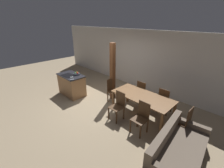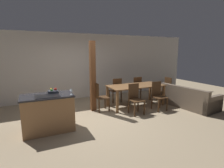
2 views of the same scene
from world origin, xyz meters
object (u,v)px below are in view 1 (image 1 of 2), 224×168
kitchen_island (72,85)px  dining_chair_head_end (113,90)px  wine_glass_near (71,77)px  dining_chair_far_left (142,92)px  timber_post (113,73)px  wine_glass_middle (73,77)px  dining_chair_near_right (141,117)px  dining_chair_near_left (118,105)px  couch (178,151)px  dining_chair_foot_end (184,121)px  dining_table (142,98)px  fruit_bowl (77,74)px  dining_chair_far_right (164,100)px

kitchen_island → dining_chair_head_end: size_ratio=1.28×
wine_glass_near → dining_chair_far_left: (2.10, 1.82, -0.54)m
timber_post → wine_glass_middle: bearing=-128.7°
dining_chair_head_end → dining_chair_near_right: bearing=-110.5°
dining_chair_near_left → couch: size_ratio=0.48×
wine_glass_near → dining_chair_foot_end: (3.95, 1.13, -0.54)m
dining_chair_head_end → timber_post: timber_post is taller
dining_chair_far_left → wine_glass_near: bearing=40.9°
dining_chair_near_left → couch: (2.12, -0.21, -0.23)m
wine_glass_near → dining_chair_far_left: bearing=40.9°
dining_table → couch: bearing=-28.5°
fruit_bowl → wine_glass_near: 0.62m
dining_chair_near_left → timber_post: size_ratio=0.42×
dining_chair_head_end → wine_glass_middle: bearing=132.2°
timber_post → dining_table: bearing=-6.3°
dining_chair_head_end → couch: 3.19m
dining_chair_far_left → dining_chair_near_left: bearing=90.0°
dining_chair_foot_end → couch: dining_chair_foot_end is taller
wine_glass_middle → dining_chair_far_right: size_ratio=0.16×
dining_chair_near_left → dining_chair_foot_end: size_ratio=1.00×
dining_chair_head_end → timber_post: (-0.18, 0.17, 0.65)m
dining_chair_near_right → wine_glass_middle: bearing=-173.2°
wine_glass_middle → dining_chair_near_right: wine_glass_middle is taller
dining_chair_near_right → dining_chair_far_right: 1.39m
dining_chair_far_left → timber_post: 1.39m
wine_glass_near → dining_chair_foot_end: wine_glass_near is taller
wine_glass_near → dining_chair_near_right: size_ratio=0.16×
fruit_bowl → wine_glass_middle: 0.56m
dining_chair_near_left → dining_chair_far_right: 1.66m
couch → dining_chair_head_end: bearing=67.2°
dining_table → dining_chair_near_left: dining_chair_near_left is taller
wine_glass_middle → couch: (4.22, 0.15, -0.77)m
fruit_bowl → dining_chair_near_right: fruit_bowl is taller
dining_chair_near_right → timber_post: 2.31m
dining_chair_far_left → timber_post: timber_post is taller
wine_glass_near → dining_chair_far_left: 2.83m
wine_glass_near → timber_post: timber_post is taller
kitchen_island → dining_chair_head_end: (1.70, 0.83, 0.04)m
couch → timber_post: size_ratio=0.86×
dining_chair_near_left → dining_chair_far_right: bearing=56.5°
dining_table → dining_chair_foot_end: size_ratio=2.13×
fruit_bowl → couch: (4.59, -0.27, -0.70)m
dining_chair_near_right → wine_glass_near: bearing=-171.8°
wine_glass_middle → dining_chair_head_end: (1.16, 1.05, -0.54)m
kitchen_island → dining_chair_near_right: size_ratio=1.28×
wine_glass_near → couch: (4.22, 0.23, -0.77)m
wine_glass_middle → dining_chair_near_left: wine_glass_middle is taller
dining_table → dining_chair_near_left: size_ratio=2.13×
wine_glass_near → dining_chair_near_left: (2.10, 0.43, -0.54)m
kitchen_island → timber_post: timber_post is taller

